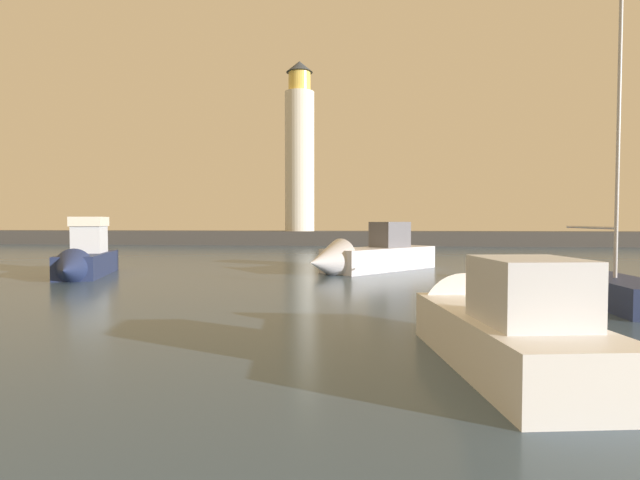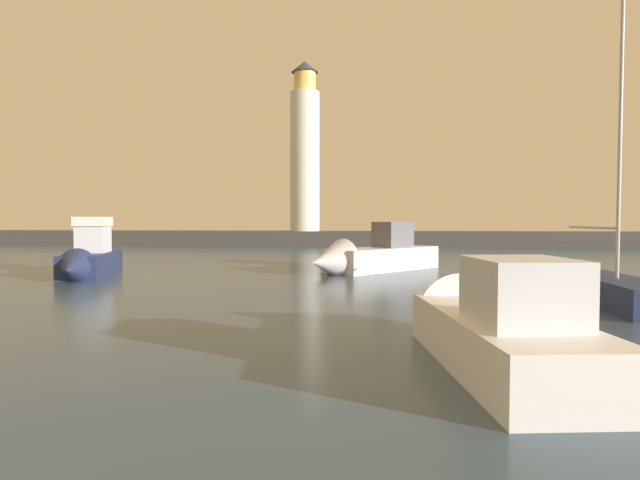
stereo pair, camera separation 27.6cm
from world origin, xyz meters
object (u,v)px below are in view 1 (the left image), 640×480
motorboat_0 (84,258)px  sailboat_moored (604,287)px  lighthouse (300,151)px  motorboat_3 (488,322)px  mooring_buoy (519,269)px  motorboat_2 (366,257)px

motorboat_0 → sailboat_moored: bearing=-13.9°
lighthouse → sailboat_moored: lighthouse is taller
lighthouse → motorboat_3: size_ratio=2.67×
motorboat_0 → mooring_buoy: size_ratio=7.27×
sailboat_moored → mooring_buoy: size_ratio=10.01×
motorboat_2 → motorboat_3: bearing=-81.1°
lighthouse → motorboat_2: bearing=-75.1°
motorboat_3 → sailboat_moored: 9.30m
motorboat_3 → motorboat_0: bearing=142.0°
motorboat_2 → motorboat_3: size_ratio=1.14×
motorboat_3 → sailboat_moored: size_ratio=0.73×
motorboat_2 → motorboat_3: motorboat_2 is taller
lighthouse → motorboat_2: lighthouse is taller
lighthouse → sailboat_moored: bearing=-67.7°
mooring_buoy → motorboat_2: bearing=156.4°
motorboat_0 → motorboat_2: (13.89, 4.03, -0.12)m
motorboat_2 → motorboat_0: bearing=-163.8°
lighthouse → motorboat_0: size_ratio=2.69×
motorboat_0 → motorboat_2: bearing=16.2°
motorboat_0 → motorboat_3: size_ratio=1.00×
motorboat_3 → lighthouse: bearing=102.8°
lighthouse → motorboat_2: (7.96, -29.90, -10.00)m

